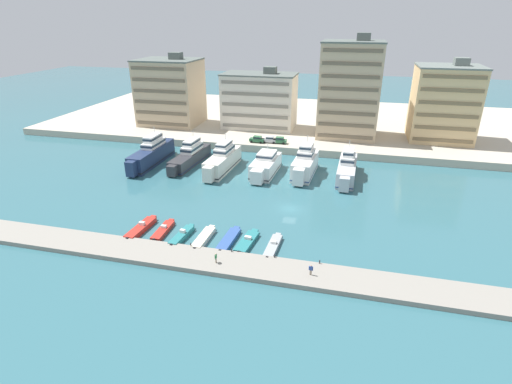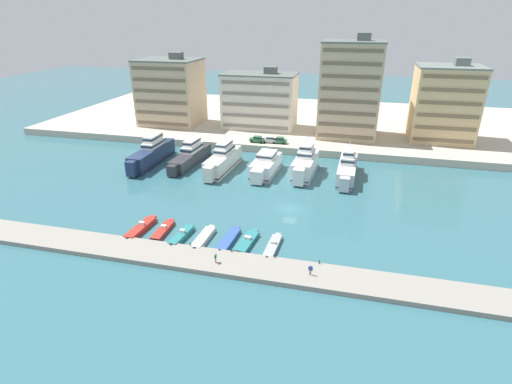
{
  "view_description": "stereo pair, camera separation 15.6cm",
  "coord_description": "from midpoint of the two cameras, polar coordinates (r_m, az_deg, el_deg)",
  "views": [
    {
      "loc": [
        10.27,
        -68.71,
        34.05
      ],
      "look_at": [
        -6.9,
        0.78,
        2.5
      ],
      "focal_mm": 28.0,
      "sensor_mm": 36.0,
      "label": 1
    },
    {
      "loc": [
        10.42,
        -68.68,
        34.05
      ],
      "look_at": [
        -6.9,
        0.78,
        2.5
      ],
      "focal_mm": 28.0,
      "sensor_mm": 36.0,
      "label": 2
    }
  ],
  "objects": [
    {
      "name": "yacht_charcoal_left",
      "position": [
        101.56,
        -9.3,
        5.15
      ],
      "size": [
        4.88,
        19.97,
        7.79
      ],
      "color": "#333338",
      "rests_on": "ground"
    },
    {
      "name": "motorboat_teal_mid_left",
      "position": [
        68.22,
        -10.48,
        -6.14
      ],
      "size": [
        2.03,
        7.5,
        1.45
      ],
      "color": "teal",
      "rests_on": "ground"
    },
    {
      "name": "pier_dock",
      "position": [
        59.08,
        1.42,
        -10.97
      ],
      "size": [
        120.0,
        6.1,
        0.75
      ],
      "primitive_type": "cube",
      "color": "gray",
      "rests_on": "ground"
    },
    {
      "name": "motorboat_cream_center_left",
      "position": [
        67.03,
        -7.44,
        -6.54
      ],
      "size": [
        1.92,
        7.93,
        0.88
      ],
      "color": "beige",
      "rests_on": "ground"
    },
    {
      "name": "bollard_east",
      "position": [
        60.15,
        9.11,
        -9.8
      ],
      "size": [
        0.2,
        0.2,
        0.61
      ],
      "color": "#2D2D33",
      "rests_on": "pier_dock"
    },
    {
      "name": "pedestrian_near_edge",
      "position": [
        59.59,
        -5.73,
        -9.23
      ],
      "size": [
        0.22,
        0.62,
        1.6
      ],
      "color": "#7A6B56",
      "rests_on": "pier_dock"
    },
    {
      "name": "motorboat_teal_center_right",
      "position": [
        65.6,
        -1.22,
        -7.1
      ],
      "size": [
        2.69,
        7.96,
        1.21
      ],
      "color": "teal",
      "rests_on": "ground"
    },
    {
      "name": "car_green_mid_left",
      "position": [
        110.7,
        3.45,
        7.42
      ],
      "size": [
        4.13,
        1.97,
        1.8
      ],
      "color": "#2D6642",
      "rests_on": "quay_promenade"
    },
    {
      "name": "quay_promenade",
      "position": [
        140.38,
        9.52,
        9.84
      ],
      "size": [
        180.0,
        70.0,
        1.97
      ],
      "primitive_type": "cube",
      "color": "#BCB29E",
      "rests_on": "ground"
    },
    {
      "name": "apartment_block_center_left",
      "position": [
        123.63,
        25.33,
        11.36
      ],
      "size": [
        16.78,
        14.31,
        22.23
      ],
      "color": "#E0BC84",
      "rests_on": "quay_promenade"
    },
    {
      "name": "apartment_block_left",
      "position": [
        126.27,
        0.59,
        12.92
      ],
      "size": [
        22.31,
        12.52,
        18.46
      ],
      "color": "silver",
      "rests_on": "quay_promenade"
    },
    {
      "name": "car_green_far_left",
      "position": [
        111.37,
        0.24,
        7.57
      ],
      "size": [
        4.21,
        2.15,
        1.8
      ],
      "color": "#2D6642",
      "rests_on": "quay_promenade"
    },
    {
      "name": "bollard_west",
      "position": [
        64.38,
        -9.27,
        -7.37
      ],
      "size": [
        0.2,
        0.2,
        0.61
      ],
      "color": "#2D2D33",
      "rests_on": "pier_dock"
    },
    {
      "name": "motorboat_blue_center",
      "position": [
        66.32,
        -3.86,
        -6.8
      ],
      "size": [
        2.23,
        8.39,
        0.82
      ],
      "color": "#33569E",
      "rests_on": "ground"
    },
    {
      "name": "pedestrian_mid_deck",
      "position": [
        57.26,
        7.87,
        -10.86
      ],
      "size": [
        0.63,
        0.28,
        1.63
      ],
      "color": "#7A6B56",
      "rests_on": "pier_dock"
    },
    {
      "name": "bollard_east_mid",
      "position": [
        60.85,
        2.7,
        -9.06
      ],
      "size": [
        0.2,
        0.2,
        0.61
      ],
      "color": "#2D2D33",
      "rests_on": "pier_dock"
    },
    {
      "name": "yacht_white_center",
      "position": [
        93.36,
        7.06,
        3.98
      ],
      "size": [
        5.06,
        15.9,
        8.97
      ],
      "color": "white",
      "rests_on": "ground"
    },
    {
      "name": "yacht_navy_far_left",
      "position": [
        103.53,
        -14.62,
        5.34
      ],
      "size": [
        3.97,
        20.86,
        8.85
      ],
      "color": "navy",
      "rests_on": "ground"
    },
    {
      "name": "yacht_silver_center_right",
      "position": [
        93.41,
        12.94,
        3.35
      ],
      "size": [
        4.24,
        18.3,
        8.33
      ],
      "color": "silver",
      "rests_on": "ground"
    },
    {
      "name": "motorboat_red_left",
      "position": [
        70.64,
        -13.06,
        -5.34
      ],
      "size": [
        1.9,
        7.6,
        1.19
      ],
      "color": "red",
      "rests_on": "ground"
    },
    {
      "name": "apartment_block_mid_left",
      "position": [
        118.89,
        13.3,
        14.01
      ],
      "size": [
        16.61,
        15.14,
        28.17
      ],
      "color": "#C6AD89",
      "rests_on": "quay_promenade"
    },
    {
      "name": "motorboat_red_far_left",
      "position": [
        72.14,
        -16.04,
        -4.96
      ],
      "size": [
        2.24,
        8.7,
        1.5
      ],
      "color": "red",
      "rests_on": "ground"
    },
    {
      "name": "ground_plane",
      "position": [
        77.37,
        4.89,
        -2.42
      ],
      "size": [
        400.0,
        400.0,
        0.0
      ],
      "primitive_type": "plane",
      "color": "#336670"
    },
    {
      "name": "car_silver_left",
      "position": [
        111.19,
        2.03,
        7.53
      ],
      "size": [
        4.14,
        2.0,
        1.8
      ],
      "color": "#B7BCC1",
      "rests_on": "quay_promenade"
    },
    {
      "name": "motorboat_grey_mid_right",
      "position": [
        64.43,
        2.48,
        -7.75
      ],
      "size": [
        1.89,
        8.0,
        1.14
      ],
      "color": "#9EA3A8",
      "rests_on": "ground"
    },
    {
      "name": "bollard_west_mid",
      "position": [
        62.27,
        -3.47,
        -8.24
      ],
      "size": [
        0.2,
        0.2,
        0.61
      ],
      "color": "#2D2D33",
      "rests_on": "pier_dock"
    },
    {
      "name": "yacht_white_center_left",
      "position": [
        93.72,
        1.41,
        3.81
      ],
      "size": [
        5.46,
        15.63,
        6.75
      ],
      "color": "white",
      "rests_on": "ground"
    },
    {
      "name": "apartment_block_far_left",
      "position": [
        133.6,
        -12.03,
        13.82
      ],
      "size": [
        18.71,
        15.5,
        22.1
      ],
      "color": "#C6AD89",
      "rests_on": "quay_promenade"
    },
    {
      "name": "yacht_ivory_mid_left",
      "position": [
        96.18,
        -4.72,
        4.57
      ],
      "size": [
        4.88,
        18.64,
        8.47
      ],
      "color": "silver",
      "rests_on": "ground"
    }
  ]
}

